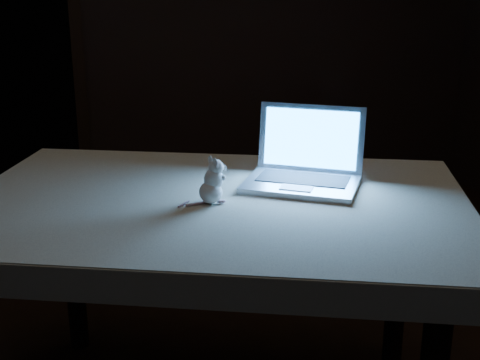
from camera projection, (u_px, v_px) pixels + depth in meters
name	position (u px, v px, depth m)	size (l,w,h in m)	color
back_wall	(168.00, 17.00, 4.31)	(4.50, 0.04, 2.60)	black
doorway	(0.00, 56.00, 4.13)	(1.06, 0.36, 2.13)	black
table	(216.00, 313.00, 2.27)	(1.58, 1.01, 0.85)	black
tablecloth	(244.00, 210.00, 2.17)	(1.68, 1.11, 0.10)	beige
laptop	(302.00, 151.00, 2.21)	(0.39, 0.34, 0.26)	#AEAEB3
plush_mouse	(211.00, 181.00, 2.07)	(0.11, 0.11, 0.15)	white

